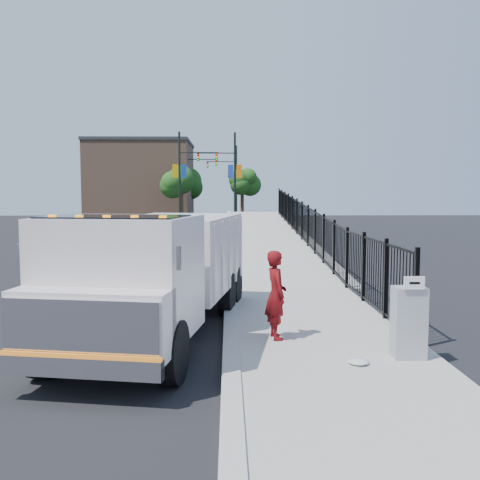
{
  "coord_description": "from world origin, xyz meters",
  "views": [
    {
      "loc": [
        -0.04,
        -12.0,
        2.99
      ],
      "look_at": [
        0.26,
        2.0,
        1.76
      ],
      "focal_mm": 40.0,
      "sensor_mm": 36.0,
      "label": 1
    }
  ],
  "objects": [
    {
      "name": "light_pole_3",
      "position": [
        0.48,
        44.95,
        4.36
      ],
      "size": [
        3.78,
        0.22,
        8.0
      ],
      "color": "black",
      "rests_on": "ground"
    },
    {
      "name": "worker",
      "position": [
        0.89,
        -1.63,
        1.0
      ],
      "size": [
        0.53,
        0.71,
        1.75
      ],
      "primitive_type": "imported",
      "rotation": [
        0.0,
        0.0,
        1.76
      ],
      "color": "#650B0E",
      "rests_on": "sidewalk"
    },
    {
      "name": "debris",
      "position": [
        2.15,
        -3.26,
        0.16
      ],
      "size": [
        0.36,
        0.36,
        0.09
      ],
      "primitive_type": "ellipsoid",
      "color": "silver",
      "rests_on": "sidewalk"
    },
    {
      "name": "arrow_sign",
      "position": [
        3.1,
        -3.14,
        1.48
      ],
      "size": [
        0.35,
        0.04,
        0.22
      ],
      "primitive_type": "cube",
      "color": "white",
      "rests_on": "utility_cabinet"
    },
    {
      "name": "ground",
      "position": [
        0.0,
        0.0,
        0.0
      ],
      "size": [
        120.0,
        120.0,
        0.0
      ],
      "primitive_type": "plane",
      "color": "black",
      "rests_on": "ground"
    },
    {
      "name": "light_pole_2",
      "position": [
        -3.96,
        41.01,
        4.36
      ],
      "size": [
        3.77,
        0.22,
        8.0
      ],
      "color": "black",
      "rests_on": "ground"
    },
    {
      "name": "building",
      "position": [
        -9.0,
        44.0,
        4.0
      ],
      "size": [
        10.0,
        10.0,
        8.0
      ],
      "primitive_type": "cube",
      "color": "#8C664C",
      "rests_on": "ground"
    },
    {
      "name": "utility_cabinet",
      "position": [
        3.1,
        -2.92,
        0.75
      ],
      "size": [
        0.55,
        0.4,
        1.25
      ],
      "primitive_type": "cube",
      "color": "gray",
      "rests_on": "sidewalk"
    },
    {
      "name": "tree_0",
      "position": [
        -4.28,
        36.16,
        3.94
      ],
      "size": [
        2.57,
        2.57,
        5.29
      ],
      "color": "#382314",
      "rests_on": "ground"
    },
    {
      "name": "light_pole_1",
      "position": [
        0.19,
        32.73,
        4.36
      ],
      "size": [
        3.78,
        0.22,
        8.0
      ],
      "color": "black",
      "rests_on": "ground"
    },
    {
      "name": "sidewalk",
      "position": [
        1.93,
        -2.0,
        0.06
      ],
      "size": [
        3.55,
        12.0,
        0.12
      ],
      "primitive_type": "cube",
      "color": "#9E998E",
      "rests_on": "ground"
    },
    {
      "name": "ramp",
      "position": [
        2.12,
        16.0,
        0.0
      ],
      "size": [
        3.95,
        24.06,
        3.19
      ],
      "primitive_type": "cube",
      "rotation": [
        0.06,
        0.0,
        0.0
      ],
      "color": "#9E998E",
      "rests_on": "ground"
    },
    {
      "name": "tree_2",
      "position": [
        -4.58,
        47.07,
        3.97
      ],
      "size": [
        3.24,
        3.24,
        5.62
      ],
      "color": "#382314",
      "rests_on": "ground"
    },
    {
      "name": "light_pole_0",
      "position": [
        -3.76,
        32.26,
        4.36
      ],
      "size": [
        3.77,
        0.22,
        8.0
      ],
      "color": "black",
      "rests_on": "ground"
    },
    {
      "name": "truck",
      "position": [
        -1.53,
        -1.01,
        1.49
      ],
      "size": [
        3.71,
        8.03,
        2.65
      ],
      "rotation": [
        0.0,
        0.0,
        -0.17
      ],
      "color": "black",
      "rests_on": "ground"
    },
    {
      "name": "curb",
      "position": [
        0.0,
        -2.0,
        0.08
      ],
      "size": [
        0.3,
        12.0,
        0.16
      ],
      "primitive_type": "cube",
      "color": "#ADAAA3",
      "rests_on": "ground"
    },
    {
      "name": "tree_1",
      "position": [
        1.33,
        41.59,
        3.9
      ],
      "size": [
        2.09,
        2.09,
        5.05
      ],
      "color": "#382314",
      "rests_on": "ground"
    },
    {
      "name": "iron_fence",
      "position": [
        3.55,
        12.0,
        0.9
      ],
      "size": [
        0.1,
        28.0,
        1.8
      ],
      "primitive_type": "cube",
      "color": "black",
      "rests_on": "ground"
    }
  ]
}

